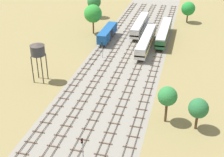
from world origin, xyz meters
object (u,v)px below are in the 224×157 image
object	(u,v)px
water_tower	(38,50)
diesel_railcar_centre_left_midfar	(140,25)
signal_post_near	(102,48)
freight_boxcar_far_left_near	(107,33)
passenger_coach_centre_right_mid	(164,32)
signal_post_nearest	(83,148)
passenger_coach_centre_nearest	(146,40)

from	to	relation	value
water_tower	diesel_railcar_centre_left_midfar	bearing A→B (deg)	66.96
diesel_railcar_centre_left_midfar	signal_post_near	distance (m)	23.89
freight_boxcar_far_left_near	signal_post_near	size ratio (longest dim) A/B	2.99
freight_boxcar_far_left_near	diesel_railcar_centre_left_midfar	xyz separation A→B (m)	(8.50, 9.78, 0.15)
passenger_coach_centre_right_mid	signal_post_nearest	bearing A→B (deg)	-96.24
freight_boxcar_far_left_near	signal_post_nearest	size ratio (longest dim) A/B	2.67
passenger_coach_centre_right_mid	water_tower	distance (m)	43.00
passenger_coach_centre_nearest	freight_boxcar_far_left_near	world-z (taller)	passenger_coach_centre_nearest
freight_boxcar_far_left_near	signal_post_near	world-z (taller)	signal_post_near
signal_post_near	signal_post_nearest	bearing A→B (deg)	-78.13
freight_boxcar_far_left_near	water_tower	bearing A→B (deg)	-105.61
passenger_coach_centre_nearest	passenger_coach_centre_right_mid	xyz separation A→B (m)	(4.25, 8.45, 0.00)
passenger_coach_centre_right_mid	signal_post_near	size ratio (longest dim) A/B	4.70
signal_post_nearest	signal_post_near	xyz separation A→B (m)	(-8.50, 40.45, -0.33)
freight_boxcar_far_left_near	passenger_coach_centre_right_mid	bearing A→B (deg)	15.27
freight_boxcar_far_left_near	water_tower	size ratio (longest dim) A/B	1.47
water_tower	signal_post_nearest	bearing A→B (deg)	-51.70
passenger_coach_centre_right_mid	diesel_railcar_centre_left_midfar	world-z (taller)	same
passenger_coach_centre_nearest	diesel_railcar_centre_left_midfar	size ratio (longest dim) A/B	1.07
diesel_railcar_centre_left_midfar	water_tower	world-z (taller)	water_tower
passenger_coach_centre_nearest	passenger_coach_centre_right_mid	size ratio (longest dim) A/B	1.00
freight_boxcar_far_left_near	diesel_railcar_centre_left_midfar	size ratio (longest dim) A/B	0.68
water_tower	signal_post_nearest	size ratio (longest dim) A/B	1.82
water_tower	signal_post_near	world-z (taller)	water_tower
signal_post_nearest	freight_boxcar_far_left_near	bearing A→B (deg)	101.19
passenger_coach_centre_nearest	freight_boxcar_far_left_near	distance (m)	13.30
diesel_railcar_centre_left_midfar	signal_post_near	size ratio (longest dim) A/B	4.38
water_tower	passenger_coach_centre_right_mid	bearing A→B (deg)	53.63
passenger_coach_centre_right_mid	diesel_railcar_centre_left_midfar	distance (m)	9.93
signal_post_nearest	passenger_coach_centre_nearest	bearing A→B (deg)	87.56
diesel_railcar_centre_left_midfar	signal_post_nearest	world-z (taller)	signal_post_nearest
passenger_coach_centre_nearest	freight_boxcar_far_left_near	size ratio (longest dim) A/B	1.57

